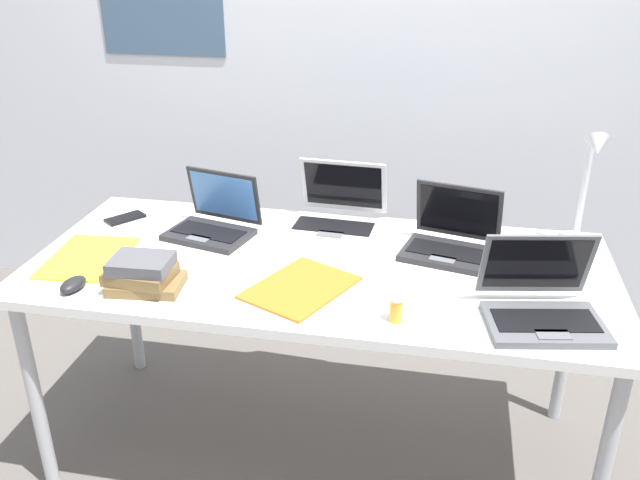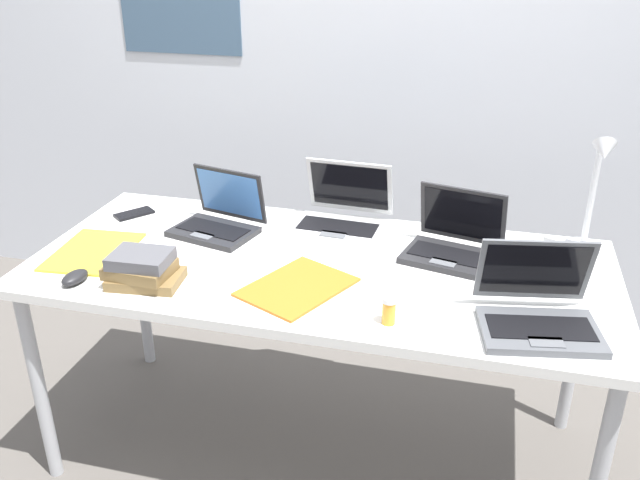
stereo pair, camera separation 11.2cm
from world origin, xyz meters
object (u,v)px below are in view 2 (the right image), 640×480
(laptop_back_right, at_px, (342,216))
(paper_folder_back_left, at_px, (297,287))
(desk_lamp, at_px, (594,196))
(cell_phone, at_px, (134,214))
(laptop_center, at_px, (538,312))
(laptop_front_left, at_px, (218,220))
(computer_mouse, at_px, (75,277))
(pill_bottle, at_px, (389,310))
(laptop_mid_desk, at_px, (453,244))
(book_stack, at_px, (142,269))
(paper_folder_center, at_px, (93,251))

(laptop_back_right, distance_m, paper_folder_back_left, 0.46)
(desk_lamp, relative_size, cell_phone, 2.94)
(laptop_back_right, xyz_separation_m, laptop_center, (0.63, -0.49, -0.00))
(laptop_front_left, xyz_separation_m, computer_mouse, (-0.27, -0.45, -0.03))
(laptop_center, distance_m, paper_folder_back_left, 0.67)
(laptop_back_right, bearing_deg, computer_mouse, -139.09)
(pill_bottle, bearing_deg, laptop_mid_desk, 73.39)
(laptop_back_right, bearing_deg, laptop_mid_desk, -18.50)
(laptop_front_left, distance_m, book_stack, 0.41)
(laptop_front_left, height_order, cell_phone, laptop_front_left)
(laptop_front_left, bearing_deg, laptop_back_right, 18.31)
(laptop_front_left, xyz_separation_m, paper_folder_back_left, (0.37, -0.32, -0.04))
(desk_lamp, xyz_separation_m, laptop_back_right, (-0.79, 0.01, -0.15))
(desk_lamp, relative_size, paper_folder_center, 1.29)
(laptop_back_right, height_order, book_stack, laptop_back_right)
(laptop_back_right, xyz_separation_m, pill_bottle, (0.26, -0.58, -0.00))
(paper_folder_center, relative_size, paper_folder_back_left, 1.00)
(cell_phone, bearing_deg, laptop_back_right, 43.28)
(laptop_mid_desk, relative_size, laptop_front_left, 1.02)
(laptop_front_left, xyz_separation_m, laptop_center, (1.04, -0.36, 0.00))
(laptop_front_left, bearing_deg, paper_folder_back_left, -40.76)
(cell_phone, height_order, paper_folder_back_left, cell_phone)
(cell_phone, bearing_deg, paper_folder_back_left, 9.97)
(cell_phone, height_order, book_stack, book_stack)
(laptop_back_right, relative_size, book_stack, 1.45)
(laptop_back_right, relative_size, pill_bottle, 4.02)
(pill_bottle, bearing_deg, laptop_back_right, 113.89)
(laptop_back_right, bearing_deg, laptop_center, -37.99)
(desk_lamp, relative_size, book_stack, 1.83)
(desk_lamp, height_order, paper_folder_center, desk_lamp)
(desk_lamp, xyz_separation_m, paper_folder_center, (-1.52, -0.38, -0.19))
(laptop_center, height_order, cell_phone, laptop_center)
(laptop_back_right, distance_m, book_stack, 0.72)
(laptop_mid_desk, height_order, laptop_back_right, laptop_back_right)
(cell_phone, relative_size, pill_bottle, 1.72)
(cell_phone, relative_size, paper_folder_back_left, 0.44)
(desk_lamp, distance_m, computer_mouse, 1.59)
(laptop_front_left, xyz_separation_m, pill_bottle, (0.66, -0.44, -0.00))
(laptop_front_left, distance_m, laptop_back_right, 0.42)
(cell_phone, bearing_deg, book_stack, -21.20)
(paper_folder_back_left, bearing_deg, laptop_center, -3.48)
(laptop_mid_desk, bearing_deg, cell_phone, 177.40)
(laptop_front_left, bearing_deg, paper_folder_center, -141.74)
(laptop_back_right, height_order, laptop_center, laptop_back_right)
(computer_mouse, xyz_separation_m, book_stack, (0.20, 0.05, 0.03))
(desk_lamp, distance_m, pill_bottle, 0.80)
(cell_phone, xyz_separation_m, book_stack, (0.28, -0.46, 0.04))
(laptop_mid_desk, bearing_deg, book_stack, -154.67)
(desk_lamp, bearing_deg, paper_folder_back_left, -151.57)
(cell_phone, relative_size, paper_folder_center, 0.44)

